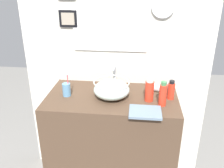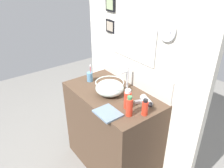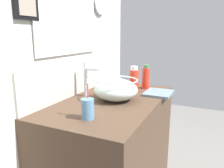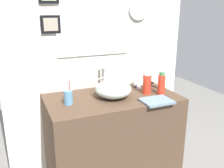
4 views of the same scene
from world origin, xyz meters
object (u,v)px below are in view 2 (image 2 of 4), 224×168
at_px(toothbrush_cup, 90,77).
at_px(lotion_bottle, 128,99).
at_px(shampoo_bottle, 145,108).
at_px(faucet, 126,76).
at_px(glass_bowl_sink, 110,88).
at_px(hand_towel, 108,113).
at_px(spray_bottle, 129,107).
at_px(hair_drier, 146,102).

relative_size(toothbrush_cup, lotion_bottle, 1.07).
bearing_deg(toothbrush_cup, shampoo_bottle, 2.38).
xyz_separation_m(shampoo_bottle, lotion_bottle, (-0.16, -0.05, 0.02)).
xyz_separation_m(faucet, toothbrush_cup, (-0.35, -0.21, -0.08)).
relative_size(toothbrush_cup, shampoo_bottle, 1.28).
height_order(glass_bowl_sink, hand_towel, glass_bowl_sink).
bearing_deg(glass_bowl_sink, hand_towel, -39.79).
relative_size(glass_bowl_sink, toothbrush_cup, 1.42).
bearing_deg(hand_towel, spray_bottle, 46.54).
distance_m(faucet, hand_towel, 0.50).
height_order(toothbrush_cup, spray_bottle, toothbrush_cup).
distance_m(toothbrush_cup, spray_bottle, 0.72).
height_order(hair_drier, shampoo_bottle, shampoo_bottle).
relative_size(spray_bottle, lotion_bottle, 1.02).
height_order(glass_bowl_sink, shampoo_bottle, shampoo_bottle).
height_order(spray_bottle, shampoo_bottle, spray_bottle).
bearing_deg(spray_bottle, faucet, 142.32).
xyz_separation_m(shampoo_bottle, hand_towel, (-0.19, -0.24, -0.06)).
relative_size(lotion_bottle, hand_towel, 0.82).
bearing_deg(faucet, hair_drier, -9.54).
bearing_deg(glass_bowl_sink, spray_bottle, -12.26).
relative_size(toothbrush_cup, hand_towel, 0.88).
distance_m(faucet, hair_drier, 0.36).
bearing_deg(lotion_bottle, hair_drier, 69.88).
xyz_separation_m(glass_bowl_sink, spray_bottle, (0.37, -0.08, 0.02)).
xyz_separation_m(hair_drier, lotion_bottle, (-0.06, -0.17, 0.06)).
height_order(toothbrush_cup, shampoo_bottle, toothbrush_cup).
bearing_deg(toothbrush_cup, hand_towel, -18.80).
relative_size(faucet, hand_towel, 1.04).
height_order(faucet, spray_bottle, faucet).
relative_size(glass_bowl_sink, faucet, 1.21).
bearing_deg(glass_bowl_sink, hair_drier, 23.62).
bearing_deg(toothbrush_cup, hair_drier, 12.67).
bearing_deg(hand_towel, toothbrush_cup, 161.20).
bearing_deg(hand_towel, hair_drier, 75.83).
distance_m(spray_bottle, shampoo_bottle, 0.13).
height_order(glass_bowl_sink, hair_drier, glass_bowl_sink).
distance_m(faucet, lotion_bottle, 0.36).
height_order(glass_bowl_sink, faucet, faucet).
bearing_deg(hand_towel, glass_bowl_sink, 140.21).
bearing_deg(toothbrush_cup, glass_bowl_sink, 0.90).
xyz_separation_m(faucet, lotion_bottle, (0.28, -0.23, -0.04)).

